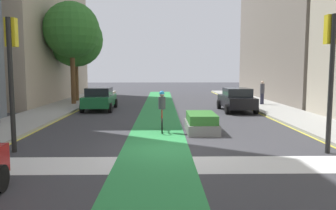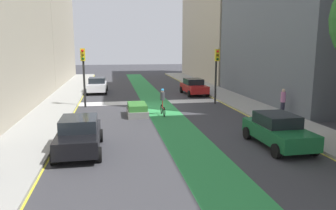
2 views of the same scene
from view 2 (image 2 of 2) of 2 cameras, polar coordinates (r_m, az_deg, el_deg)
ground_plane at (r=25.65m, az=-2.64°, el=-0.28°), size 120.00×120.00×0.00m
bike_lane_paint at (r=25.71m, az=-1.59°, el=-0.23°), size 2.40×60.00×0.01m
crosswalk_band at (r=27.60m, az=-3.17°, el=0.49°), size 12.00×1.80×0.01m
sidewalk_left at (r=27.60m, az=13.00°, el=0.39°), size 3.00×60.00×0.15m
curb_stripe_left at (r=27.06m, az=10.06°, el=0.15°), size 0.16×60.00×0.01m
sidewalk_right at (r=25.79m, az=-19.40°, el=-0.64°), size 3.00×60.00×0.15m
curb_stripe_right at (r=25.60m, az=-16.08°, el=-0.69°), size 0.16×60.00×0.01m
traffic_signal_near_right at (r=25.74m, az=-14.79°, el=6.62°), size 0.35×0.52×4.59m
traffic_signal_near_left at (r=26.71m, az=8.60°, el=6.86°), size 0.35×0.52×4.51m
car_green_left_far at (r=16.24m, az=18.92°, el=-4.26°), size 2.07×4.23×1.57m
car_black_right_far at (r=15.16m, az=-15.49°, el=-5.09°), size 2.04×4.21×1.57m
car_white_right_near at (r=33.82m, az=-12.47°, el=3.46°), size 2.08×4.23×1.57m
car_red_left_near at (r=31.96m, az=4.61°, el=3.28°), size 2.16×4.27×1.57m
cyclist_in_lane at (r=22.35m, az=-0.96°, el=0.67°), size 0.32×1.73×1.86m
pedestrian_sidewalk_left_a at (r=23.57m, az=19.73°, el=0.70°), size 0.34×0.34×1.72m
median_planter at (r=22.33m, az=-5.49°, el=-0.87°), size 1.36×2.49×0.85m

